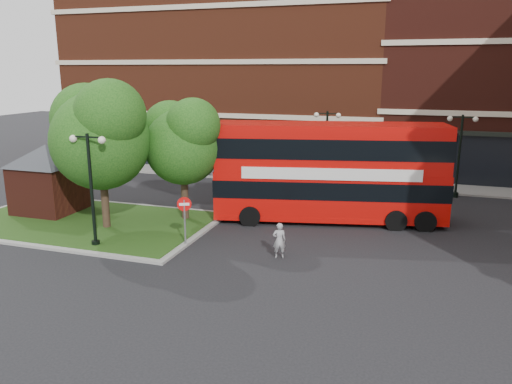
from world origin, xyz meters
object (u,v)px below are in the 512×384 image
(woman, at_px, (279,240))
(car_silver, at_px, (232,168))
(bus, at_px, (330,166))
(car_white, at_px, (380,181))

(woman, distance_m, car_silver, 16.36)
(bus, height_order, car_silver, bus)
(car_silver, bearing_deg, car_white, -101.54)
(woman, bearing_deg, car_silver, -83.18)
(car_silver, relative_size, car_white, 0.90)
(woman, bearing_deg, car_white, -123.82)
(bus, bearing_deg, woman, -111.79)
(car_silver, distance_m, car_white, 10.70)
(car_silver, xyz_separation_m, car_white, (10.59, -1.50, 0.05))
(bus, xyz_separation_m, woman, (-0.99, -5.85, -2.12))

